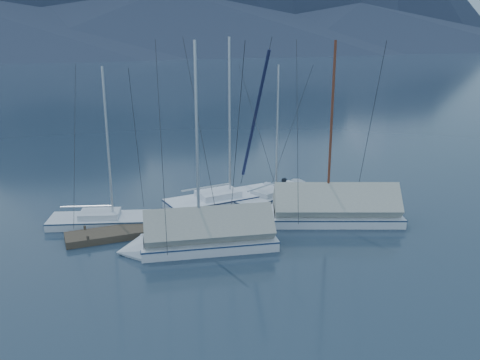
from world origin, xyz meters
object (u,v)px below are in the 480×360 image
(sailboat_open_right, at_px, (281,194))
(sailboat_covered_near, at_px, (324,212))
(sailboat_open_left, at_px, (123,221))
(sailboat_covered_far, at_px, (196,239))
(sailboat_open_mid, at_px, (238,198))
(person, at_px, (284,193))

(sailboat_open_right, distance_m, sailboat_covered_near, 4.84)
(sailboat_open_right, relative_size, sailboat_covered_near, 0.84)
(sailboat_open_left, relative_size, sailboat_covered_far, 0.87)
(sailboat_open_mid, xyz_separation_m, sailboat_open_right, (2.80, -0.05, -0.03))
(sailboat_open_mid, height_order, sailboat_open_right, sailboat_open_mid)
(sailboat_covered_far, bearing_deg, sailboat_covered_near, 6.91)
(sailboat_open_right, xyz_separation_m, sailboat_covered_far, (-7.23, -5.72, 0.35))
(sailboat_open_right, xyz_separation_m, person, (-1.21, -2.83, 1.04))
(sailboat_open_right, bearing_deg, sailboat_covered_near, -88.22)
(sailboat_covered_near, relative_size, person, 6.11)
(sailboat_covered_far, relative_size, person, 6.07)
(sailboat_open_right, distance_m, sailboat_covered_far, 9.23)
(sailboat_open_right, distance_m, person, 3.25)
(sailboat_covered_far, bearing_deg, sailboat_open_mid, 52.46)
(sailboat_open_left, xyz_separation_m, sailboat_open_mid, (7.06, 1.20, 0.03))
(sailboat_open_right, relative_size, sailboat_covered_far, 0.85)
(sailboat_open_mid, distance_m, sailboat_covered_near, 5.71)
(sailboat_covered_near, bearing_deg, sailboat_open_mid, 121.21)
(sailboat_open_mid, distance_m, sailboat_covered_far, 7.28)
(sailboat_open_left, xyz_separation_m, person, (8.65, -1.69, 1.03))
(sailboat_covered_near, height_order, sailboat_covered_far, sailboat_covered_far)
(sailboat_open_mid, relative_size, person, 6.14)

